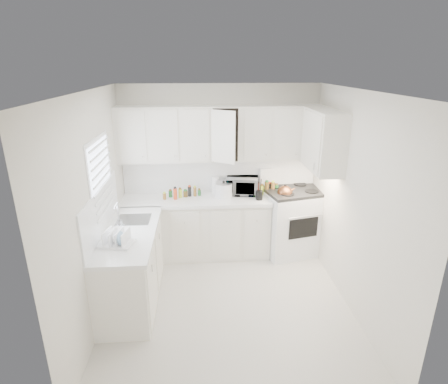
{
  "coord_description": "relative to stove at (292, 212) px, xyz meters",
  "views": [
    {
      "loc": [
        -0.31,
        -3.84,
        2.87
      ],
      "look_at": [
        0.0,
        0.7,
        1.25
      ],
      "focal_mm": 29.04,
      "sensor_mm": 36.0,
      "label": 1
    }
  ],
  "objects": [
    {
      "name": "floor",
      "position": [
        -1.12,
        -1.31,
        -0.67
      ],
      "size": [
        3.2,
        3.2,
        0.0
      ],
      "primitive_type": "plane",
      "color": "beige",
      "rests_on": "ground"
    },
    {
      "name": "ceiling",
      "position": [
        -1.12,
        -1.31,
        1.93
      ],
      "size": [
        3.2,
        3.2,
        0.0
      ],
      "primitive_type": "plane",
      "rotation": [
        3.14,
        0.0,
        0.0
      ],
      "color": "white",
      "rests_on": "ground"
    },
    {
      "name": "wall_back",
      "position": [
        -1.12,
        0.29,
        0.63
      ],
      "size": [
        3.0,
        0.0,
        3.0
      ],
      "primitive_type": "plane",
      "rotation": [
        1.57,
        0.0,
        0.0
      ],
      "color": "silver",
      "rests_on": "ground"
    },
    {
      "name": "wall_front",
      "position": [
        -1.12,
        -2.91,
        0.63
      ],
      "size": [
        3.0,
        0.0,
        3.0
      ],
      "primitive_type": "plane",
      "rotation": [
        -1.57,
        0.0,
        0.0
      ],
      "color": "silver",
      "rests_on": "ground"
    },
    {
      "name": "wall_left",
      "position": [
        -2.62,
        -1.31,
        0.63
      ],
      "size": [
        0.0,
        3.2,
        3.2
      ],
      "primitive_type": "plane",
      "rotation": [
        1.57,
        0.0,
        1.57
      ],
      "color": "silver",
      "rests_on": "ground"
    },
    {
      "name": "wall_right",
      "position": [
        0.38,
        -1.31,
        0.63
      ],
      "size": [
        0.0,
        3.2,
        3.2
      ],
      "primitive_type": "plane",
      "rotation": [
        1.57,
        0.0,
        -1.57
      ],
      "color": "silver",
      "rests_on": "ground"
    },
    {
      "name": "window_blinds",
      "position": [
        -2.6,
        -0.96,
        0.88
      ],
      "size": [
        0.06,
        0.96,
        1.06
      ],
      "primitive_type": null,
      "color": "white",
      "rests_on": "wall_left"
    },
    {
      "name": "lower_cabinets_back",
      "position": [
        -1.51,
        -0.01,
        -0.22
      ],
      "size": [
        2.22,
        0.6,
        0.9
      ],
      "primitive_type": null,
      "color": "silver",
      "rests_on": "floor"
    },
    {
      "name": "lower_cabinets_left",
      "position": [
        -2.32,
        -1.11,
        -0.22
      ],
      "size": [
        0.6,
        1.6,
        0.9
      ],
      "primitive_type": null,
      "color": "silver",
      "rests_on": "floor"
    },
    {
      "name": "countertop_back",
      "position": [
        -1.51,
        -0.02,
        0.25
      ],
      "size": [
        2.24,
        0.64,
        0.05
      ],
      "primitive_type": "cube",
      "color": "white",
      "rests_on": "lower_cabinets_back"
    },
    {
      "name": "countertop_left",
      "position": [
        -2.31,
        -1.11,
        0.25
      ],
      "size": [
        0.64,
        1.62,
        0.05
      ],
      "primitive_type": "cube",
      "color": "white",
      "rests_on": "lower_cabinets_left"
    },
    {
      "name": "backsplash_back",
      "position": [
        -1.12,
        0.28,
        0.55
      ],
      "size": [
        2.98,
        0.02,
        0.55
      ],
      "primitive_type": "cube",
      "color": "white",
      "rests_on": "wall_back"
    },
    {
      "name": "backsplash_left",
      "position": [
        -2.61,
        -1.11,
        0.55
      ],
      "size": [
        0.02,
        1.6,
        0.55
      ],
      "primitive_type": "cube",
      "color": "white",
      "rests_on": "wall_left"
    },
    {
      "name": "upper_cabinets_back",
      "position": [
        -1.12,
        0.13,
        0.83
      ],
      "size": [
        3.0,
        0.33,
        0.8
      ],
      "primitive_type": null,
      "color": "silver",
      "rests_on": "wall_back"
    },
    {
      "name": "upper_cabinets_right",
      "position": [
        0.22,
        -0.49,
        0.83
      ],
      "size": [
        0.33,
        0.9,
        0.8
      ],
      "primitive_type": null,
      "color": "silver",
      "rests_on": "wall_right"
    },
    {
      "name": "sink",
      "position": [
        -2.31,
        -0.76,
        0.4
      ],
      "size": [
        0.42,
        0.38,
        0.3
      ],
      "primitive_type": null,
      "color": "gray",
      "rests_on": "countertop_left"
    },
    {
      "name": "stove",
      "position": [
        0.0,
        0.0,
        0.0
      ],
      "size": [
        1.01,
        0.9,
        1.34
      ],
      "primitive_type": null,
      "rotation": [
        0.0,
        0.0,
        0.23
      ],
      "color": "white",
      "rests_on": "floor"
    },
    {
      "name": "tea_kettle",
      "position": [
        -0.18,
        -0.16,
        0.4
      ],
      "size": [
        0.3,
        0.26,
        0.26
      ],
      "primitive_type": null,
      "rotation": [
        0.0,
        0.0,
        0.08
      ],
      "color": "brown",
      "rests_on": "stove"
    },
    {
      "name": "frying_pan",
      "position": [
        0.18,
        0.16,
        0.29
      ],
      "size": [
        0.29,
        0.46,
        0.04
      ],
      "primitive_type": null,
      "rotation": [
        0.0,
        0.0,
        -0.08
      ],
      "color": "black",
      "rests_on": "stove"
    },
    {
      "name": "microwave",
      "position": [
        -0.78,
        0.13,
        0.44
      ],
      "size": [
        0.52,
        0.34,
        0.33
      ],
      "primitive_type": "imported",
      "rotation": [
        0.0,
        0.0,
        -0.15
      ],
      "color": "gray",
      "rests_on": "countertop_back"
    },
    {
      "name": "rice_cooker",
      "position": [
        -1.08,
        0.01,
        0.41
      ],
      "size": [
        0.31,
        0.31,
        0.26
      ],
      "primitive_type": null,
      "rotation": [
        0.0,
        0.0,
        -0.23
      ],
      "color": "white",
      "rests_on": "countertop_back"
    },
    {
      "name": "paper_towel",
      "position": [
        -1.2,
        0.2,
        0.41
      ],
      "size": [
        0.12,
        0.12,
        0.27
      ],
      "primitive_type": "cylinder",
      "color": "white",
      "rests_on": "countertop_back"
    },
    {
      "name": "utensil_crock",
      "position": [
        -0.56,
        -0.14,
        0.45
      ],
      "size": [
        0.13,
        0.13,
        0.33
      ],
      "primitive_type": null,
      "rotation": [
        0.0,
        0.0,
        -0.21
      ],
      "color": "black",
      "rests_on": "countertop_back"
    },
    {
      "name": "dish_rack",
      "position": [
        -2.38,
        -1.44,
        0.38
      ],
      "size": [
        0.41,
        0.34,
        0.2
      ],
      "primitive_type": null,
      "rotation": [
        0.0,
        0.0,
        -0.2
      ],
      "color": "white",
      "rests_on": "countertop_left"
    },
    {
      "name": "spice_left_0",
      "position": [
        -1.97,
        0.11,
        0.34
      ],
      "size": [
        0.06,
        0.06,
        0.13
      ],
      "primitive_type": "cylinder",
      "color": "brown",
      "rests_on": "countertop_back"
    },
    {
      "name": "spice_left_1",
      "position": [
        -1.89,
        0.02,
        0.34
      ],
      "size": [
        0.06,
        0.06,
        0.13
      ],
      "primitive_type": "cylinder",
      "color": "#216428",
      "rests_on": "countertop_back"
    },
    {
      "name": "spice_left_2",
      "position": [
        -1.82,
        0.11,
        0.34
      ],
      "size": [
        0.06,
        0.06,
        0.13
      ],
      "primitive_type": "cylinder",
      "color": "#DB421D",
      "rests_on": "countertop_back"
    },
    {
      "name": "spice_left_3",
      "position": [
        -1.74,
        0.02,
        0.34
      ],
      "size": [
        0.06,
        0.06,
        0.13
      ],
      "primitive_type": "cylinder",
      "color": "#CDE936",
      "rests_on": "countertop_back"
    },
    {
      "name": "spice_left_4",
      "position": [
        -1.67,
        0.11,
        0.34
      ],
      "size": [
        0.06,
        0.06,
        0.13
      ],
      "primitive_type": "cylinder",
      "color": "brown",
      "rests_on": "countertop_back"
    },
    {
      "name": "spice_left_5",
      "position": [
        -1.59,
        0.02,
        0.34
      ],
      "size": [
        0.06,
        0.06,
        0.13
      ],
      "primitive_type": "cylinder",
      "color": "black",
      "rests_on": "countertop_back"
    },
    {
      "name": "spice_left_6",
      "position": [
        -1.52,
        0.11,
        0.34
      ],
      "size": [
        0.06,
        0.06,
        0.13
      ],
      "primitive_type": "cylinder",
      "color": "brown",
      "rests_on": "countertop_back"
    },
    {
      "name": "spice_left_7",
      "position": [
        -1.44,
        0.02,
        0.34
      ],
      "size": [
        0.06,
        0.06,
        0.13
      ],
      "primitive_type": "cylinder",
      "color": "#216428",
      "rests_on": "countertop_back"
    },
    {
      "name": "sauce_right_0",
      "position": [
        -0.54,
        0.15,
        0.37
      ],
      "size": [
        0.06,
        0.06,
        0.19
      ],
      "primitive_type": "cylinder",
      "color": "#DB421D",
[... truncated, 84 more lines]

